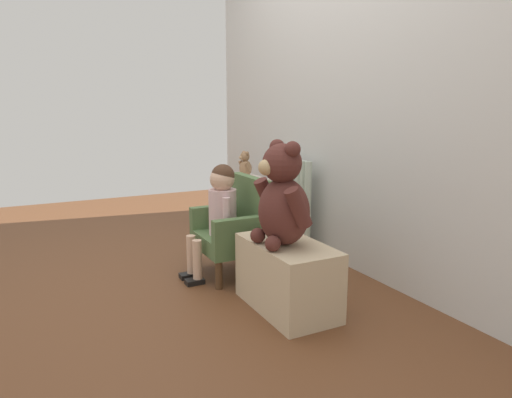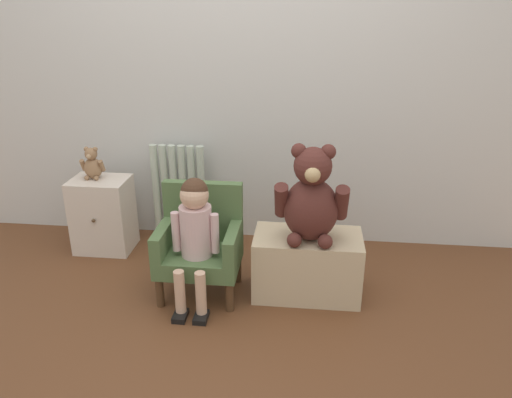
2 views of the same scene
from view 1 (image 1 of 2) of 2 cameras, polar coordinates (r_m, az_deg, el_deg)
The scene contains 9 objects.
ground_plane at distance 2.69m, azimuth -10.52°, elevation -11.48°, with size 6.00×6.00×0.00m, color brown.
back_wall at distance 3.04m, azimuth 11.52°, elevation 14.26°, with size 3.80×0.05×2.40m, color silver.
radiator at distance 3.37m, azimuth 5.01°, elevation -0.73°, with size 0.37×0.05×0.67m.
small_dresser at distance 3.69m, azimuth -1.36°, elevation -1.02°, with size 0.36×0.30×0.49m.
child_armchair at distance 2.85m, azimuth -2.63°, elevation -3.61°, with size 0.44×0.36×0.61m.
child_figure at distance 2.78m, azimuth -4.63°, elevation -0.78°, with size 0.25×0.35×0.70m.
low_bench at distance 2.40m, azimuth 3.90°, elevation -9.58°, with size 0.59×0.32×0.36m, color #C6AF8B.
large_teddy_bear at distance 2.26m, azimuth 3.35°, elevation -0.09°, with size 0.38×0.27×0.53m.
small_teddy_bear at distance 3.67m, azimuth -1.37°, elevation 4.21°, with size 0.15×0.11×0.21m.
Camera 1 is at (2.39, -0.67, 1.04)m, focal length 32.00 mm.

